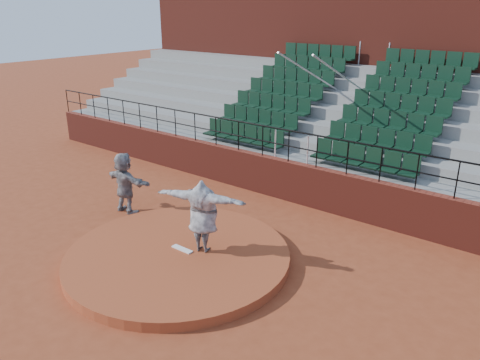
{
  "coord_description": "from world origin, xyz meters",
  "views": [
    {
      "loc": [
        7.41,
        -7.09,
        5.94
      ],
      "look_at": [
        0.0,
        2.5,
        1.4
      ],
      "focal_mm": 35.0,
      "sensor_mm": 36.0,
      "label": 1
    }
  ],
  "objects": [
    {
      "name": "fielder",
      "position": [
        -3.35,
        1.17,
        0.94
      ],
      "size": [
        1.75,
        0.57,
        1.88
      ],
      "primitive_type": "imported",
      "rotation": [
        0.0,
        0.0,
        3.15
      ],
      "color": "black",
      "rests_on": "ground"
    },
    {
      "name": "boundary_wall",
      "position": [
        0.0,
        5.0,
        0.65
      ],
      "size": [
        24.0,
        0.3,
        1.3
      ],
      "primitive_type": "cube",
      "color": "maroon",
      "rests_on": "ground"
    },
    {
      "name": "press_box_facade",
      "position": [
        0.0,
        12.6,
        3.55
      ],
      "size": [
        24.0,
        3.0,
        7.1
      ],
      "primitive_type": "cube",
      "color": "maroon",
      "rests_on": "ground"
    },
    {
      "name": "pitcher",
      "position": [
        0.43,
        0.47,
        1.18
      ],
      "size": [
        2.36,
        1.26,
        1.85
      ],
      "primitive_type": "imported",
      "rotation": [
        0.0,
        0.0,
        3.44
      ],
      "color": "black",
      "rests_on": "pitchers_mound"
    },
    {
      "name": "ground",
      "position": [
        0.0,
        0.0,
        0.0
      ],
      "size": [
        90.0,
        90.0,
        0.0
      ],
      "primitive_type": "plane",
      "color": "brown",
      "rests_on": "ground"
    },
    {
      "name": "pitching_rubber",
      "position": [
        0.0,
        0.15,
        0.27
      ],
      "size": [
        0.6,
        0.15,
        0.03
      ],
      "primitive_type": "cube",
      "color": "white",
      "rests_on": "pitchers_mound"
    },
    {
      "name": "seating_deck",
      "position": [
        0.0,
        8.65,
        1.44
      ],
      "size": [
        24.0,
        5.97,
        4.63
      ],
      "color": "gray",
      "rests_on": "ground"
    },
    {
      "name": "pitchers_mound",
      "position": [
        0.0,
        0.0,
        0.12
      ],
      "size": [
        5.5,
        5.5,
        0.25
      ],
      "primitive_type": "cylinder",
      "color": "#9E4323",
      "rests_on": "ground"
    },
    {
      "name": "wall_railing",
      "position": [
        0.0,
        5.0,
        2.03
      ],
      "size": [
        24.04,
        0.05,
        1.03
      ],
      "color": "black",
      "rests_on": "boundary_wall"
    }
  ]
}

